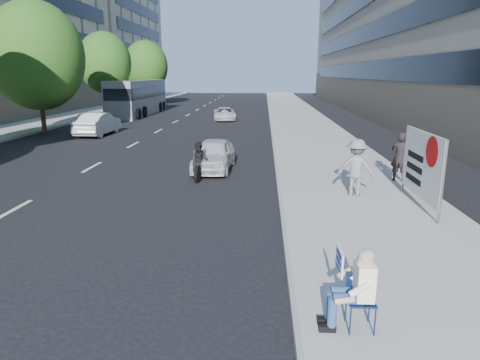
# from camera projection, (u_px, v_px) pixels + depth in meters

# --- Properties ---
(ground) EXTENTS (160.00, 160.00, 0.00)m
(ground) POSITION_uv_depth(u_px,v_px,m) (225.00, 240.00, 10.40)
(ground) COLOR black
(ground) RESTS_ON ground
(near_sidewalk) EXTENTS (5.00, 120.00, 0.15)m
(near_sidewalk) POSITION_uv_depth(u_px,v_px,m) (308.00, 131.00, 29.54)
(near_sidewalk) COLOR gray
(near_sidewalk) RESTS_ON ground
(far_sidewalk) EXTENTS (4.50, 120.00, 0.15)m
(far_sidewalk) POSITION_uv_depth(u_px,v_px,m) (17.00, 129.00, 30.64)
(far_sidewalk) COLOR gray
(far_sidewalk) RESTS_ON ground
(far_bldg_north) EXTENTS (22.00, 28.00, 28.00)m
(far_bldg_north) POSITION_uv_depth(u_px,v_px,m) (73.00, 9.00, 68.65)
(far_bldg_north) COLOR beige
(far_bldg_north) RESTS_ON ground
(near_building) EXTENTS (14.00, 70.00, 20.00)m
(near_building) POSITION_uv_depth(u_px,v_px,m) (446.00, 3.00, 38.06)
(near_building) COLOR gray
(near_building) RESTS_ON ground
(tree_far_c) EXTENTS (6.00, 6.00, 8.47)m
(tree_far_c) POSITION_uv_depth(u_px,v_px,m) (36.00, 56.00, 27.34)
(tree_far_c) COLOR #382616
(tree_far_c) RESTS_ON ground
(tree_far_d) EXTENTS (4.80, 4.80, 7.65)m
(tree_far_d) POSITION_uv_depth(u_px,v_px,m) (104.00, 63.00, 39.00)
(tree_far_d) COLOR #382616
(tree_far_d) RESTS_ON ground
(tree_far_e) EXTENTS (5.40, 5.40, 7.89)m
(tree_far_e) POSITION_uv_depth(u_px,v_px,m) (146.00, 66.00, 52.59)
(tree_far_e) COLOR #382616
(tree_far_e) RESTS_ON ground
(seated_protester) EXTENTS (0.83, 1.11, 1.31)m
(seated_protester) POSITION_uv_depth(u_px,v_px,m) (354.00, 284.00, 6.42)
(seated_protester) COLOR navy
(seated_protester) RESTS_ON near_sidewalk
(jogger) EXTENTS (1.34, 1.05, 1.81)m
(jogger) POSITION_uv_depth(u_px,v_px,m) (356.00, 168.00, 13.48)
(jogger) COLOR slate
(jogger) RESTS_ON near_sidewalk
(pedestrian_woman) EXTENTS (0.77, 0.69, 1.78)m
(pedestrian_woman) POSITION_uv_depth(u_px,v_px,m) (400.00, 157.00, 15.31)
(pedestrian_woman) COLOR black
(pedestrian_woman) RESTS_ON near_sidewalk
(protest_banner) EXTENTS (0.08, 3.06, 2.20)m
(protest_banner) POSITION_uv_depth(u_px,v_px,m) (422.00, 165.00, 12.27)
(protest_banner) COLOR #4C4C4C
(protest_banner) RESTS_ON near_sidewalk
(white_sedan_near) EXTENTS (1.68, 3.87, 1.30)m
(white_sedan_near) POSITION_uv_depth(u_px,v_px,m) (214.00, 155.00, 17.84)
(white_sedan_near) COLOR silver
(white_sedan_near) RESTS_ON ground
(white_sedan_mid) EXTENTS (1.69, 4.53, 1.48)m
(white_sedan_mid) POSITION_uv_depth(u_px,v_px,m) (98.00, 124.00, 27.95)
(white_sedan_mid) COLOR silver
(white_sedan_mid) RESTS_ON ground
(white_sedan_far) EXTENTS (2.29, 4.13, 1.09)m
(white_sedan_far) POSITION_uv_depth(u_px,v_px,m) (225.00, 114.00, 36.81)
(white_sedan_far) COLOR silver
(white_sedan_far) RESTS_ON ground
(motorcycle) EXTENTS (0.75, 2.05, 1.42)m
(motorcycle) POSITION_uv_depth(u_px,v_px,m) (200.00, 162.00, 16.36)
(motorcycle) COLOR black
(motorcycle) RESTS_ON ground
(bus) EXTENTS (2.77, 12.08, 3.30)m
(bus) POSITION_uv_depth(u_px,v_px,m) (138.00, 98.00, 41.62)
(bus) COLOR gray
(bus) RESTS_ON ground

